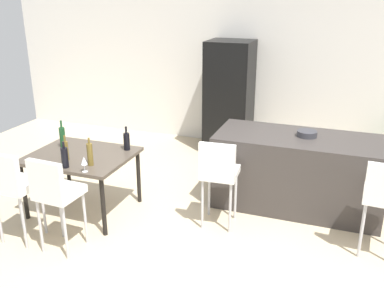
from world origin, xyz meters
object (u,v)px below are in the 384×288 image
object	(u,v)px
wine_bottle_right	(62,137)
fruit_bowl	(307,134)
wine_bottle_corner	(127,141)
dining_table	(81,160)
refrigerator	(229,97)
bar_chair_left	(219,171)
wine_bottle_inner	(90,154)
kitchen_island	(297,172)
wine_bottle_end	(65,157)
dining_chair_far	(55,190)
wine_glass_left	(84,161)
dining_chair_near	(12,183)
wine_bottle_near	(66,150)

from	to	relation	value
wine_bottle_right	fruit_bowl	xyz separation A→B (m)	(2.84, 0.93, 0.08)
wine_bottle_corner	fruit_bowl	bearing A→B (deg)	19.54
dining_table	fruit_bowl	world-z (taller)	fruit_bowl
fruit_bowl	wine_bottle_corner	bearing A→B (deg)	-160.46
refrigerator	dining_table	bearing A→B (deg)	-112.23
bar_chair_left	wine_bottle_inner	world-z (taller)	wine_bottle_inner
kitchen_island	refrigerator	size ratio (longest dim) A/B	1.09
wine_bottle_end	fruit_bowl	xyz separation A→B (m)	(2.43, 1.45, 0.10)
kitchen_island	refrigerator	xyz separation A→B (m)	(-1.34, 1.65, 0.46)
dining_chair_far	wine_bottle_end	distance (m)	0.52
bar_chair_left	wine_bottle_end	distance (m)	1.70
bar_chair_left	refrigerator	xyz separation A→B (m)	(-0.57, 2.48, 0.22)
dining_chair_far	wine_bottle_inner	world-z (taller)	wine_bottle_inner
dining_chair_far	wine_glass_left	xyz separation A→B (m)	(0.07, 0.42, 0.17)
wine_bottle_right	fruit_bowl	size ratio (longest dim) A/B	1.46
wine_bottle_right	wine_glass_left	bearing A→B (deg)	-39.17
dining_chair_near	wine_bottle_near	xyz separation A→B (m)	(0.22, 0.64, 0.16)
dining_table	wine_bottle_right	bearing A→B (deg)	158.96
wine_bottle_end	wine_bottle_near	size ratio (longest dim) A/B	1.01
refrigerator	wine_bottle_right	bearing A→B (deg)	-119.35
wine_bottle_inner	fruit_bowl	distance (m)	2.56
kitchen_island	wine_bottle_near	distance (m)	2.79
wine_bottle_corner	fruit_bowl	world-z (taller)	wine_bottle_corner
wine_bottle_near	wine_glass_left	xyz separation A→B (m)	(0.39, -0.22, 0.01)
dining_table	wine_bottle_end	distance (m)	0.44
wine_bottle_near	wine_bottle_inner	bearing A→B (deg)	-6.13
kitchen_island	fruit_bowl	xyz separation A→B (m)	(0.07, 0.04, 0.50)
wine_bottle_corner	wine_bottle_inner	distance (m)	0.59
kitchen_island	wine_bottle_inner	world-z (taller)	wine_bottle_inner
kitchen_island	wine_bottle_right	xyz separation A→B (m)	(-2.77, -0.89, 0.42)
wine_bottle_near	refrigerator	size ratio (longest dim) A/B	0.16
wine_bottle_corner	refrigerator	xyz separation A→B (m)	(0.65, 2.34, 0.07)
refrigerator	wine_bottle_end	bearing A→B (deg)	-108.40
fruit_bowl	wine_bottle_end	bearing A→B (deg)	-149.15
dining_chair_near	wine_glass_left	world-z (taller)	dining_chair_near
dining_chair_near	wine_bottle_corner	bearing A→B (deg)	58.77
kitchen_island	dining_chair_near	bearing A→B (deg)	-145.28
dining_table	wine_bottle_near	size ratio (longest dim) A/B	4.01
wine_bottle_near	wine_bottle_right	bearing A→B (deg)	130.73
refrigerator	fruit_bowl	world-z (taller)	refrigerator
dining_chair_near	dining_chair_far	size ratio (longest dim) A/B	1.00
wine_bottle_corner	refrigerator	bearing A→B (deg)	74.57
dining_table	wine_bottle_end	world-z (taller)	wine_bottle_end
wine_bottle_end	wine_glass_left	xyz separation A→B (m)	(0.27, -0.03, 0.00)
wine_bottle_near	dining_chair_near	bearing A→B (deg)	-108.84
bar_chair_left	refrigerator	bearing A→B (deg)	102.90
wine_bottle_near	wine_bottle_inner	size ratio (longest dim) A/B	0.92
kitchen_island	refrigerator	world-z (taller)	refrigerator
dining_table	wine_glass_left	bearing A→B (deg)	-51.21
wine_bottle_inner	wine_bottle_end	bearing A→B (deg)	-146.46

